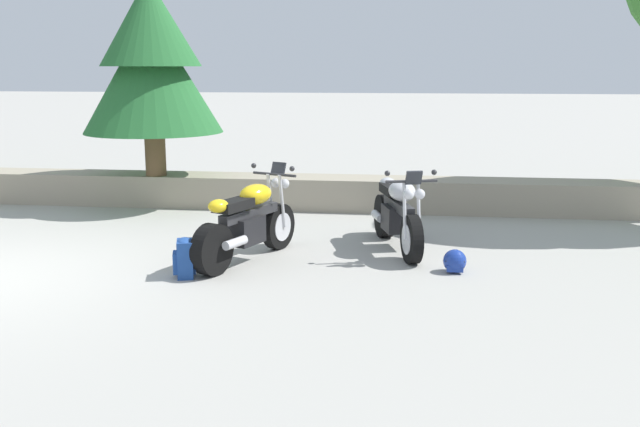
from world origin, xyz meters
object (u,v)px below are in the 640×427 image
Objects in this scene: motorcycle_yellow_near_left at (248,223)px; rider_backpack at (185,257)px; motorcycle_silver_centre at (398,214)px; rider_helmet at (455,261)px; pine_tree_mid_left at (151,59)px.

motorcycle_yellow_near_left is 4.19× the size of rider_backpack.
motorcycle_yellow_near_left is at bearing -156.51° from motorcycle_silver_centre.
rider_backpack is 3.21m from rider_helmet.
pine_tree_mid_left is at bearing 149.46° from motorcycle_silver_centre.
rider_backpack is at bearing -169.24° from rider_helmet.
pine_tree_mid_left reaches higher than motorcycle_yellow_near_left.
pine_tree_mid_left reaches higher than motorcycle_silver_centre.
motorcycle_yellow_near_left is 4.60m from pine_tree_mid_left.
rider_backpack is 5.08m from pine_tree_mid_left.
motorcycle_yellow_near_left is at bearing 54.44° from rider_backpack.
rider_helmet is at bearing 10.76° from rider_backpack.
motorcycle_yellow_near_left reaches higher than rider_helmet.
rider_helmet is at bearing -55.18° from motorcycle_silver_centre.
motorcycle_silver_centre is at bearing -30.54° from pine_tree_mid_left.
motorcycle_yellow_near_left is 2.03m from motorcycle_silver_centre.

